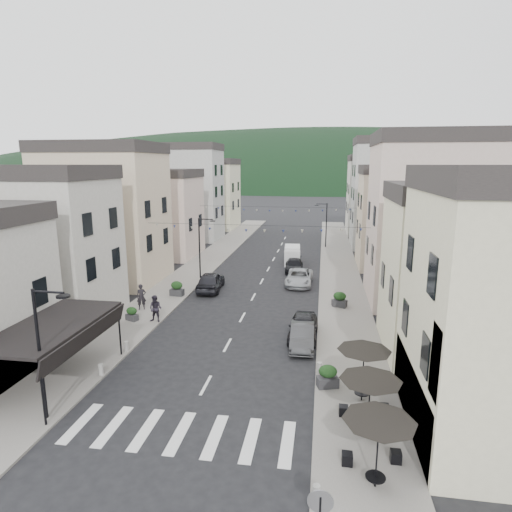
{
  "coord_description": "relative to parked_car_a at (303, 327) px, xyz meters",
  "views": [
    {
      "loc": [
        5.62,
        -13.25,
        11.01
      ],
      "look_at": [
        0.18,
        21.31,
        3.5
      ],
      "focal_mm": 30.0,
      "sensor_mm": 36.0,
      "label": 1
    }
  ],
  "objects": [
    {
      "name": "streetlamp_right_far",
      "position": [
        1.22,
        31.12,
        2.94
      ],
      "size": [
        1.7,
        0.56,
        6.0
      ],
      "color": "black",
      "rests_on": "ground"
    },
    {
      "name": "planter_lb",
      "position": [
        -11.01,
        7.16,
        -0.03
      ],
      "size": [
        1.18,
        0.74,
        1.26
      ],
      "rotation": [
        0.0,
        0.0,
        -0.11
      ],
      "color": "#2A2A2C",
      "rests_on": "sidewalk_left"
    },
    {
      "name": "planter_la",
      "position": [
        -12.21,
        1.0,
        -0.16
      ],
      "size": [
        1.0,
        0.79,
        0.99
      ],
      "rotation": [
        0.0,
        0.0,
        -0.41
      ],
      "color": "#2E2E31",
      "rests_on": "sidewalk_left"
    },
    {
      "name": "ground",
      "position": [
        -4.6,
        -12.88,
        -0.76
      ],
      "size": [
        700.0,
        700.0,
        0.0
      ],
      "primitive_type": "plane",
      "color": "black",
      "rests_on": "ground"
    },
    {
      "name": "hill_backdrop",
      "position": [
        -4.6,
        287.12,
        -0.76
      ],
      "size": [
        640.0,
        360.0,
        70.0
      ],
      "primitive_type": "ellipsoid",
      "color": "black",
      "rests_on": "ground"
    },
    {
      "name": "parked_car_c",
      "position": [
        -0.98,
        12.53,
        -0.05
      ],
      "size": [
        2.5,
        5.17,
        1.42
      ],
      "primitive_type": "imported",
      "rotation": [
        0.0,
        0.0,
        -0.03
      ],
      "color": "#9A9DA2",
      "rests_on": "ground"
    },
    {
      "name": "bunting_near",
      "position": [
        -4.6,
        9.12,
        4.89
      ],
      "size": [
        19.0,
        0.28,
        0.62
      ],
      "color": "black",
      "rests_on": "ground"
    },
    {
      "name": "streetlamp_left_far",
      "position": [
        -10.42,
        13.12,
        2.94
      ],
      "size": [
        1.7,
        0.56,
        6.0
      ],
      "color": "black",
      "rests_on": "ground"
    },
    {
      "name": "cafe_terrace",
      "position": [
        3.1,
        -10.08,
        1.6
      ],
      "size": [
        2.5,
        8.1,
        2.53
      ],
      "color": "black",
      "rests_on": "ground"
    },
    {
      "name": "buildings_row_left",
      "position": [
        -19.1,
        24.87,
        5.36
      ],
      "size": [
        10.2,
        54.16,
        14.0
      ],
      "color": "#B1AEA2",
      "rests_on": "ground"
    },
    {
      "name": "streetlamp_left_near",
      "position": [
        -10.42,
        -10.88,
        2.94
      ],
      "size": [
        1.7,
        0.56,
        6.0
      ],
      "color": "black",
      "rests_on": "ground"
    },
    {
      "name": "sidewalk_right",
      "position": [
        2.9,
        19.12,
        -0.7
      ],
      "size": [
        4.0,
        76.0,
        0.12
      ],
      "primitive_type": "cube",
      "color": "slate",
      "rests_on": "ground"
    },
    {
      "name": "delivery_van",
      "position": [
        -2.28,
        21.36,
        0.26
      ],
      "size": [
        1.99,
        4.42,
        2.07
      ],
      "rotation": [
        0.0,
        0.0,
        0.06
      ],
      "color": "silver",
      "rests_on": "ground"
    },
    {
      "name": "planter_rc",
      "position": [
        2.54,
        6.34,
        -0.06
      ],
      "size": [
        1.2,
        0.91,
        1.2
      ],
      "rotation": [
        0.0,
        0.0,
        -0.34
      ],
      "color": "#2B2B2D",
      "rests_on": "sidewalk_right"
    },
    {
      "name": "parked_car_d",
      "position": [
        -1.8,
        17.47,
        -0.11
      ],
      "size": [
        2.05,
        4.55,
        1.29
      ],
      "primitive_type": "imported",
      "rotation": [
        0.0,
        0.0,
        0.05
      ],
      "color": "black",
      "rests_on": "ground"
    },
    {
      "name": "pedestrian_a",
      "position": [
        -12.5,
        3.38,
        0.34
      ],
      "size": [
        0.85,
        0.73,
        1.97
      ],
      "primitive_type": "imported",
      "rotation": [
        0.0,
        0.0,
        0.43
      ],
      "color": "black",
      "rests_on": "sidewalk_left"
    },
    {
      "name": "parked_car_b",
      "position": [
        0.0,
        -1.32,
        -0.08
      ],
      "size": [
        1.54,
        4.14,
        1.35
      ],
      "primitive_type": "imported",
      "rotation": [
        0.0,
        0.0,
        0.03
      ],
      "color": "#333335",
      "rests_on": "ground"
    },
    {
      "name": "bunting_far",
      "position": [
        -4.6,
        25.12,
        4.89
      ],
      "size": [
        19.0,
        0.28,
        0.62
      ],
      "color": "black",
      "rests_on": "ground"
    },
    {
      "name": "planter_ra",
      "position": [
        1.52,
        -6.28,
        -0.07
      ],
      "size": [
        1.17,
        0.86,
        1.17
      ],
      "rotation": [
        0.0,
        0.0,
        0.31
      ],
      "color": "#303033",
      "rests_on": "sidewalk_right"
    },
    {
      "name": "parked_car_a",
      "position": [
        0.0,
        0.0,
        0.0
      ],
      "size": [
        1.9,
        4.5,
        1.52
      ],
      "primitive_type": "imported",
      "rotation": [
        0.0,
        0.0,
        -0.02
      ],
      "color": "black",
      "rests_on": "ground"
    },
    {
      "name": "sidewalk_left",
      "position": [
        -12.1,
        19.12,
        -0.7
      ],
      "size": [
        4.0,
        76.0,
        0.12
      ],
      "primitive_type": "cube",
      "color": "slate",
      "rests_on": "ground"
    },
    {
      "name": "parked_car_e",
      "position": [
        -8.7,
        9.54,
        0.08
      ],
      "size": [
        2.32,
        5.06,
        1.68
      ],
      "primitive_type": "imported",
      "rotation": [
        0.0,
        0.0,
        3.21
      ],
      "color": "black",
      "rests_on": "ground"
    },
    {
      "name": "buildings_row_right",
      "position": [
        9.9,
        23.71,
        5.56
      ],
      "size": [
        10.2,
        54.16,
        14.5
      ],
      "color": "beige",
      "rests_on": "ground"
    },
    {
      "name": "bollards",
      "position": [
        -4.6,
        -7.38,
        -0.34
      ],
      "size": [
        11.66,
        10.26,
        0.6
      ],
      "color": "gray",
      "rests_on": "ground"
    },
    {
      "name": "boutique_awning",
      "position": [
        -11.85,
        -7.88,
        2.36
      ],
      "size": [
        3.77,
        7.5,
        3.28
      ],
      "color": "black",
      "rests_on": "ground"
    },
    {
      "name": "planter_rb",
      "position": [
        2.47,
        6.53,
        -0.09
      ],
      "size": [
        1.15,
        0.92,
        1.14
      ],
      "rotation": [
        0.0,
        0.0,
        0.42
      ],
      "color": "#313133",
      "rests_on": "sidewalk_right"
    },
    {
      "name": "pedestrian_b",
      "position": [
        -10.4,
        0.99,
        0.32
      ],
      "size": [
        0.99,
        0.8,
        1.93
      ],
      "primitive_type": "imported",
      "rotation": [
        0.0,
        0.0,
        -0.07
      ],
      "color": "#241F2A",
      "rests_on": "sidewalk_left"
    }
  ]
}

